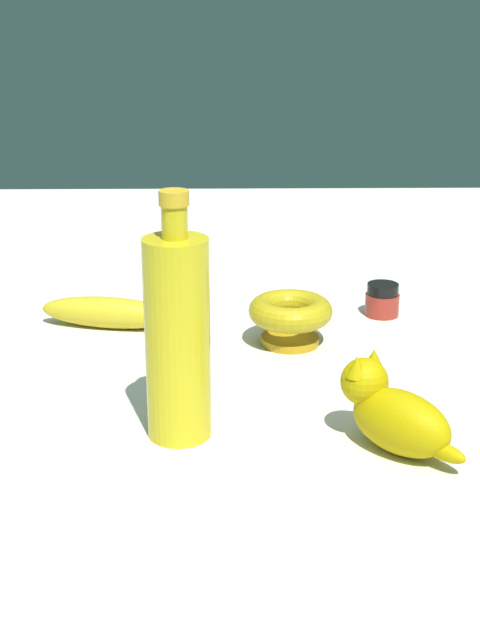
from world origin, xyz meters
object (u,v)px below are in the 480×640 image
(bowl, at_px, (290,315))
(cat_figurine, at_px, (393,412))
(banana, at_px, (108,313))
(nail_polish_jar, at_px, (382,300))
(bottle_tall, at_px, (177,336))

(bowl, distance_m, cat_figurine, 0.29)
(bowl, xyz_separation_m, cat_figurine, (0.08, -0.28, -0.00))
(banana, height_order, cat_figurine, cat_figurine)
(bowl, relative_size, nail_polish_jar, 2.27)
(bottle_tall, bearing_deg, nail_polish_jar, 53.33)
(nail_polish_jar, bearing_deg, bottle_tall, -126.67)
(bowl, height_order, cat_figurine, cat_figurine)
(banana, distance_m, nail_polish_jar, 0.37)
(bowl, relative_size, cat_figurine, 0.90)
(banana, distance_m, cat_figurine, 0.47)
(bowl, xyz_separation_m, banana, (-0.24, 0.06, -0.02))
(banana, xyz_separation_m, cat_figurine, (0.32, -0.34, 0.02))
(bowl, height_order, nail_polish_jar, bowl)
(bowl, relative_size, banana, 0.58)
(nail_polish_jar, bearing_deg, cat_figurine, -97.97)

